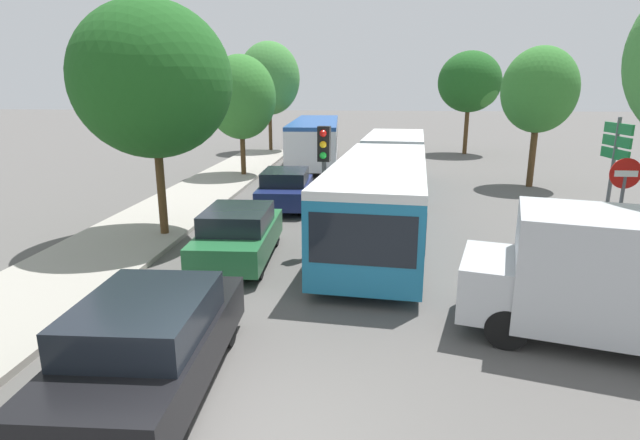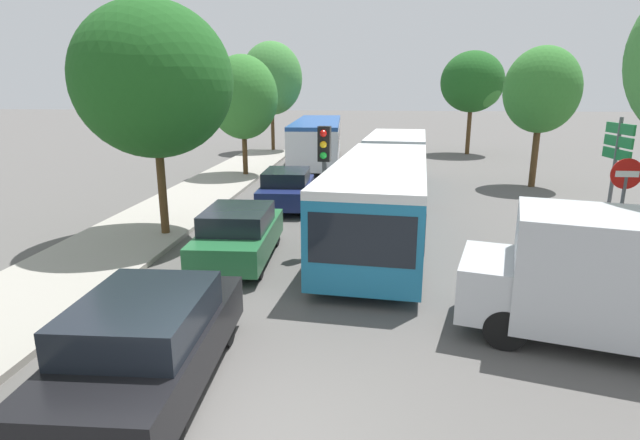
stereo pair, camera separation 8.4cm
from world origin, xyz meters
TOP-DOWN VIEW (x-y plane):
  - kerb_strip_left at (-5.67, 12.42)m, footprint 3.20×34.84m
  - articulated_bus at (2.05, 12.02)m, footprint 4.01×16.30m
  - city_bus_rear at (-1.78, 24.84)m, footprint 3.20×11.82m
  - queued_car_black at (-1.76, 1.01)m, footprint 1.96×4.35m
  - queued_car_green at (-1.92, 6.80)m, footprint 1.83×4.07m
  - queued_car_navy at (-1.69, 12.93)m, footprint 1.85×4.11m
  - white_van at (5.77, 3.10)m, footprint 5.34×3.19m
  - traffic_light at (0.21, 7.59)m, footprint 0.34×0.37m
  - no_entry_sign at (7.16, 6.51)m, footprint 0.70×0.08m
  - direction_sign_post at (8.00, 8.92)m, footprint 0.13×1.40m
  - tree_left_mid at (-4.77, 8.63)m, footprint 4.41×4.41m
  - tree_left_far at (-4.88, 19.34)m, footprint 3.42×3.42m
  - tree_left_distant at (-5.55, 29.87)m, footprint 4.22×4.22m
  - tree_right_mid at (8.77, 18.04)m, footprint 3.24×3.24m
  - tree_right_far at (8.10, 29.77)m, footprint 4.13×4.13m

SIDE VIEW (x-z plane):
  - kerb_strip_left at x=-5.67m, z-range 0.00..0.14m
  - queued_car_green at x=-1.92m, z-range 0.01..1.41m
  - queued_car_navy at x=-1.69m, z-range 0.01..1.42m
  - queued_car_black at x=-1.76m, z-range 0.01..1.50m
  - white_van at x=5.77m, z-range 0.09..2.40m
  - articulated_bus at x=2.05m, z-range 0.18..2.58m
  - city_bus_rear at x=-1.78m, z-range 0.20..2.72m
  - no_entry_sign at x=7.16m, z-range 0.47..3.29m
  - traffic_light at x=0.21m, z-range 0.80..4.20m
  - direction_sign_post at x=8.00m, z-range 0.77..4.37m
  - tree_left_far at x=-4.88m, z-range 0.94..6.89m
  - tree_right_mid at x=8.77m, z-range 1.20..7.33m
  - tree_left_mid at x=-4.77m, z-range 1.09..7.80m
  - tree_right_far at x=8.10m, z-range 1.29..8.06m
  - tree_left_distant at x=-5.55m, z-range 1.16..8.63m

